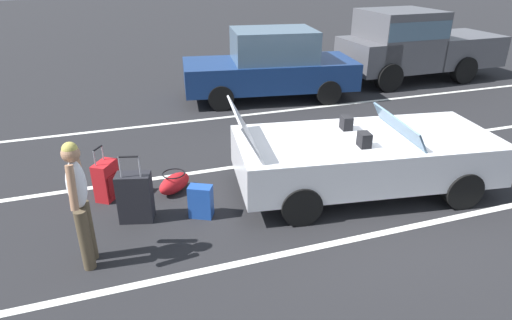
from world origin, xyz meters
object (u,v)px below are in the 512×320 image
object	(u,v)px
suitcase_medium_bright	(107,181)
suitcase_small_carryon	(201,202)
duffel_bag	(174,183)
suitcase_large_black	(135,197)
convertible_car	(376,156)
traveler_person	(79,199)
parked_pickup_truck_far	(411,44)
parked_sedan_near	(271,65)

from	to	relation	value
suitcase_medium_bright	suitcase_small_carryon	bearing A→B (deg)	-4.90
suitcase_medium_bright	duffel_bag	world-z (taller)	suitcase_medium_bright
suitcase_large_black	suitcase_small_carryon	world-z (taller)	suitcase_large_black
suitcase_medium_bright	suitcase_small_carryon	size ratio (longest dim) A/B	1.75
convertible_car	traveler_person	bearing A→B (deg)	-164.21
duffel_bag	suitcase_medium_bright	bearing A→B (deg)	172.69
suitcase_medium_bright	traveler_person	bearing A→B (deg)	-65.90
convertible_car	duffel_bag	size ratio (longest dim) A/B	6.41
convertible_car	suitcase_medium_bright	size ratio (longest dim) A/B	5.03
convertible_car	parked_pickup_truck_far	world-z (taller)	parked_pickup_truck_far
parked_sedan_near	suitcase_medium_bright	bearing A→B (deg)	53.26
suitcase_small_carryon	parked_pickup_truck_far	size ratio (longest dim) A/B	0.10
convertible_car	suitcase_small_carryon	xyz separation A→B (m)	(-2.89, 0.05, -0.34)
traveler_person	duffel_bag	bearing A→B (deg)	57.77
suitcase_medium_bright	parked_pickup_truck_far	xyz separation A→B (m)	(9.04, 4.76, 0.80)
duffel_bag	parked_sedan_near	size ratio (longest dim) A/B	0.15
suitcase_medium_bright	suitcase_large_black	bearing A→B (deg)	-30.99
convertible_car	parked_pickup_truck_far	size ratio (longest dim) A/B	0.87
suitcase_small_carryon	duffel_bag	bearing A→B (deg)	43.86
convertible_car	traveler_person	xyz separation A→B (m)	(-4.44, -0.58, 0.34)
suitcase_large_black	suitcase_medium_bright	bearing A→B (deg)	40.83
suitcase_medium_bright	parked_pickup_truck_far	world-z (taller)	parked_pickup_truck_far
traveler_person	parked_pickup_truck_far	world-z (taller)	parked_pickup_truck_far
suitcase_medium_bright	parked_sedan_near	distance (m)	6.14
parked_pickup_truck_far	traveler_person	bearing A→B (deg)	33.53
duffel_bag	suitcase_small_carryon	bearing A→B (deg)	-73.94
suitcase_large_black	parked_pickup_truck_far	world-z (taller)	parked_pickup_truck_far
convertible_car	suitcase_large_black	distance (m)	3.81
convertible_car	parked_pickup_truck_far	distance (m)	7.60
suitcase_small_carryon	traveler_person	xyz separation A→B (m)	(-1.55, -0.63, 0.68)
traveler_person	suitcase_large_black	bearing A→B (deg)	61.07
suitcase_large_black	traveler_person	world-z (taller)	traveler_person
traveler_person	parked_sedan_near	xyz separation A→B (m)	(4.61, 5.94, -0.04)
traveler_person	parked_pickup_truck_far	distance (m)	11.30
suitcase_large_black	duffel_bag	distance (m)	0.95
suitcase_small_carryon	parked_pickup_truck_far	xyz separation A→B (m)	(7.76, 5.77, 0.86)
suitcase_large_black	suitcase_medium_bright	xyz separation A→B (m)	(-0.38, 0.79, -0.06)
convertible_car	parked_sedan_near	xyz separation A→B (m)	(0.17, 5.36, 0.30)
suitcase_small_carryon	duffel_bag	distance (m)	0.92
suitcase_medium_bright	parked_pickup_truck_far	size ratio (longest dim) A/B	0.17
suitcase_medium_bright	parked_pickup_truck_far	bearing A→B (deg)	61.03
suitcase_medium_bright	suitcase_small_carryon	xyz separation A→B (m)	(1.29, -1.01, -0.06)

